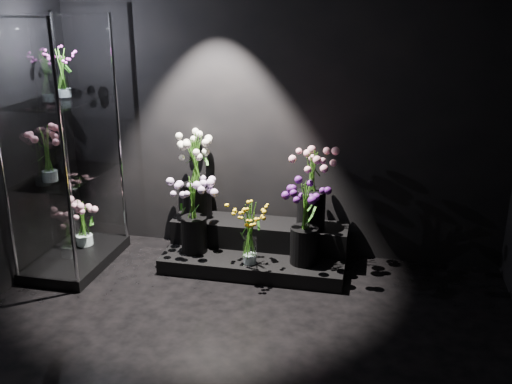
% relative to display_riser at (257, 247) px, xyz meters
% --- Properties ---
extents(floor, '(4.00, 4.00, 0.00)m').
position_rel_display_riser_xyz_m(floor, '(0.12, -1.68, -0.15)').
color(floor, black).
rests_on(floor, ground).
extents(wall_back, '(4.00, 0.00, 4.00)m').
position_rel_display_riser_xyz_m(wall_back, '(0.12, 0.32, 1.25)').
color(wall_back, black).
rests_on(wall_back, floor).
extents(display_riser, '(1.59, 0.71, 0.35)m').
position_rel_display_riser_xyz_m(display_riser, '(0.00, 0.00, 0.00)').
color(display_riser, black).
rests_on(display_riser, floor).
extents(display_case, '(0.59, 0.98, 2.15)m').
position_rel_display_riser_xyz_m(display_case, '(-1.57, -0.38, 0.93)').
color(display_case, black).
rests_on(display_case, floor).
extents(bouquet_orange_bells, '(0.33, 0.33, 0.53)m').
position_rel_display_riser_xyz_m(bouquet_orange_bells, '(0.00, -0.30, 0.26)').
color(bouquet_orange_bells, white).
rests_on(bouquet_orange_bells, display_riser).
extents(bouquet_lilac, '(0.48, 0.48, 0.68)m').
position_rel_display_riser_xyz_m(bouquet_lilac, '(-0.53, -0.17, 0.39)').
color(bouquet_lilac, black).
rests_on(bouquet_lilac, display_riser).
extents(bouquet_purple, '(0.35, 0.35, 0.70)m').
position_rel_display_riser_xyz_m(bouquet_purple, '(0.44, -0.19, 0.38)').
color(bouquet_purple, black).
rests_on(bouquet_purple, display_riser).
extents(bouquet_cream_roses, '(0.46, 0.46, 0.76)m').
position_rel_display_riser_xyz_m(bouquet_cream_roses, '(-0.59, 0.11, 0.63)').
color(bouquet_cream_roses, black).
rests_on(bouquet_cream_roses, display_riser).
extents(bouquet_pink_roses, '(0.43, 0.43, 0.70)m').
position_rel_display_riser_xyz_m(bouquet_pink_roses, '(0.47, 0.06, 0.61)').
color(bouquet_pink_roses, black).
rests_on(bouquet_pink_roses, display_riser).
extents(bouquet_case_pink, '(0.34, 0.34, 0.47)m').
position_rel_display_riser_xyz_m(bouquet_case_pink, '(-1.61, -0.57, 0.94)').
color(bouquet_case_pink, white).
rests_on(bouquet_case_pink, display_case).
extents(bouquet_case_magenta, '(0.23, 0.23, 0.39)m').
position_rel_display_riser_xyz_m(bouquet_case_magenta, '(-1.62, -0.22, 1.53)').
color(bouquet_case_magenta, white).
rests_on(bouquet_case_magenta, display_case).
extents(bouquet_case_base_pink, '(0.36, 0.36, 0.43)m').
position_rel_display_riser_xyz_m(bouquet_case_base_pink, '(-1.59, -0.19, 0.18)').
color(bouquet_case_base_pink, white).
rests_on(bouquet_case_base_pink, display_case).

